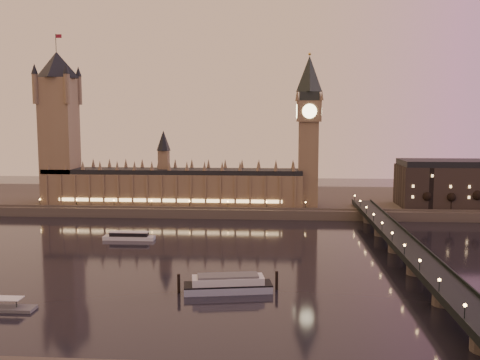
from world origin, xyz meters
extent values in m
plane|color=black|center=(0.00, 0.00, 0.00)|extent=(700.00, 700.00, 0.00)
cube|color=#423D35|center=(30.00, 165.00, 3.00)|extent=(560.00, 130.00, 6.00)
cube|color=brown|center=(-40.00, 121.00, 17.00)|extent=(180.00, 26.00, 22.00)
cube|color=black|center=(-40.00, 121.00, 29.60)|extent=(180.00, 22.00, 3.20)
cube|color=#FFCC7F|center=(-40.00, 107.50, 11.00)|extent=(153.00, 0.25, 2.20)
cube|color=brown|center=(-120.00, 121.00, 50.00)|extent=(22.00, 22.00, 88.00)
cone|color=black|center=(-120.00, 121.00, 103.00)|extent=(31.68, 31.68, 18.00)
cylinder|color=black|center=(-120.00, 121.00, 118.00)|extent=(0.44, 0.44, 12.00)
cube|color=maroon|center=(-117.80, 121.00, 122.50)|extent=(4.00, 0.15, 2.50)
cube|color=brown|center=(54.00, 121.00, 35.00)|extent=(13.00, 13.00, 58.00)
cube|color=brown|center=(54.00, 121.00, 71.00)|extent=(16.00, 16.00, 14.00)
cylinder|color=#FFEAA5|center=(54.00, 112.82, 71.00)|extent=(9.60, 0.35, 9.60)
cylinder|color=#FFEAA5|center=(45.82, 121.00, 71.00)|extent=(0.35, 9.60, 9.60)
cube|color=black|center=(54.00, 121.00, 81.00)|extent=(13.00, 13.00, 6.00)
cone|color=black|center=(54.00, 121.00, 96.00)|extent=(17.68, 17.68, 24.00)
sphere|color=gold|center=(54.00, 121.00, 109.00)|extent=(2.00, 2.00, 2.00)
cube|color=black|center=(92.00, 0.00, 8.00)|extent=(13.00, 260.00, 2.00)
cube|color=black|center=(85.70, 0.00, 9.50)|extent=(0.60, 260.00, 1.00)
cube|color=black|center=(98.30, 0.00, 9.50)|extent=(0.60, 260.00, 1.00)
cylinder|color=black|center=(129.78, 109.00, 10.54)|extent=(0.70, 0.70, 9.09)
sphere|color=black|center=(129.78, 109.00, 15.29)|extent=(6.06, 6.06, 6.06)
cylinder|color=black|center=(145.99, 109.00, 10.54)|extent=(0.70, 0.70, 9.09)
sphere|color=black|center=(145.99, 109.00, 15.29)|extent=(6.06, 6.06, 6.06)
cylinder|color=black|center=(162.20, 109.00, 10.54)|extent=(0.70, 0.70, 9.09)
sphere|color=black|center=(162.20, 109.00, 15.29)|extent=(6.06, 6.06, 6.06)
cube|color=silver|center=(-47.91, 36.98, 1.03)|extent=(28.12, 6.10, 2.06)
cube|color=black|center=(-47.91, 36.98, 3.09)|extent=(20.81, 5.00, 2.06)
cube|color=silver|center=(-47.91, 36.98, 4.31)|extent=(21.37, 5.24, 0.37)
cube|color=#96A3BF|center=(14.37, -47.55, 1.37)|extent=(34.75, 15.03, 2.73)
cube|color=black|center=(14.37, -47.55, 3.00)|extent=(34.75, 15.03, 0.53)
cube|color=silver|center=(14.37, -47.55, 4.62)|extent=(28.36, 12.93, 2.73)
cube|color=#595B5E|center=(14.37, -47.55, 6.36)|extent=(24.04, 11.18, 0.74)
cylinder|color=black|center=(-4.27, -49.76, 3.57)|extent=(1.16, 1.16, 7.15)
cylinder|color=black|center=(33.02, -43.34, 3.57)|extent=(1.16, 1.16, 7.15)
camera|label=1|loc=(32.79, -245.45, 66.12)|focal=40.00mm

